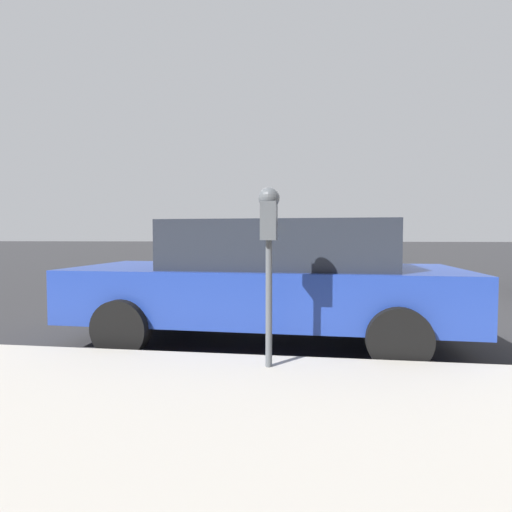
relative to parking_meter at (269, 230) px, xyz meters
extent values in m
plane|color=#2B2B2D|center=(2.54, -0.35, -1.38)|extent=(220.00, 220.00, 0.00)
cylinder|color=#4C5156|center=(0.00, 0.00, -0.66)|extent=(0.06, 0.06, 1.14)
cube|color=#4C5156|center=(0.00, 0.00, 0.08)|extent=(0.20, 0.14, 0.34)
sphere|color=#4C5156|center=(0.00, 0.00, 0.28)|extent=(0.19, 0.19, 0.19)
cube|color=gold|center=(0.11, 0.00, 0.04)|extent=(0.01, 0.11, 0.12)
cube|color=black|center=(0.11, 0.00, 0.16)|extent=(0.01, 0.10, 0.08)
cube|color=navy|center=(1.46, 0.21, -0.75)|extent=(1.97, 4.76, 0.62)
cube|color=#232833|center=(1.46, 0.02, -0.15)|extent=(1.70, 2.68, 0.58)
cylinder|color=black|center=(0.57, 1.69, -1.06)|extent=(0.24, 0.65, 0.64)
cylinder|color=black|center=(2.43, 1.65, -1.06)|extent=(0.24, 0.65, 0.64)
cylinder|color=black|center=(0.50, -1.23, -1.06)|extent=(0.24, 0.65, 0.64)
cylinder|color=black|center=(2.36, -1.28, -1.06)|extent=(0.24, 0.65, 0.64)
camera|label=1|loc=(-3.54, -0.36, -0.06)|focal=28.00mm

